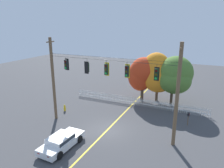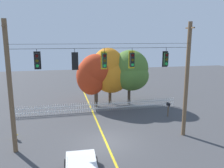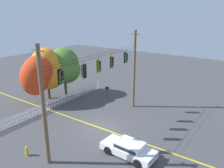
{
  "view_description": "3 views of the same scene",
  "coord_description": "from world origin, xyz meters",
  "px_view_note": "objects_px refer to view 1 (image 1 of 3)",
  "views": [
    {
      "loc": [
        8.14,
        -16.75,
        10.08
      ],
      "look_at": [
        0.57,
        -0.2,
        4.8
      ],
      "focal_mm": 33.93,
      "sensor_mm": 36.0,
      "label": 1
    },
    {
      "loc": [
        -2.99,
        -15.37,
        7.58
      ],
      "look_at": [
        0.4,
        -0.24,
        4.43
      ],
      "focal_mm": 36.69,
      "sensor_mm": 36.0,
      "label": 2
    },
    {
      "loc": [
        -15.26,
        -11.86,
        10.65
      ],
      "look_at": [
        0.85,
        -0.75,
        4.32
      ],
      "focal_mm": 36.53,
      "sensor_mm": 36.0,
      "label": 3
    }
  ],
  "objects_px": {
    "traffic_signal_southbound_primary": "(87,67)",
    "fire_hydrant": "(65,108)",
    "traffic_signal_westbound_side": "(106,69)",
    "autumn_oak_far_east": "(175,76)",
    "autumn_maple_near_fence": "(142,73)",
    "autumn_maple_mid": "(157,74)",
    "traffic_signal_eastbound_side": "(127,71)",
    "traffic_signal_northbound_primary": "(66,64)",
    "roadside_mailbox": "(188,115)",
    "traffic_signal_northbound_secondary": "(156,74)",
    "parked_car": "(61,141)"
  },
  "relations": [
    {
      "from": "traffic_signal_eastbound_side",
      "to": "roadside_mailbox",
      "type": "bearing_deg",
      "value": 39.73
    },
    {
      "from": "traffic_signal_westbound_side",
      "to": "autumn_oak_far_east",
      "type": "bearing_deg",
      "value": 62.9
    },
    {
      "from": "traffic_signal_northbound_primary",
      "to": "roadside_mailbox",
      "type": "distance_m",
      "value": 13.23
    },
    {
      "from": "traffic_signal_westbound_side",
      "to": "autumn_maple_near_fence",
      "type": "distance_m",
      "value": 9.84
    },
    {
      "from": "traffic_signal_northbound_secondary",
      "to": "autumn_oak_far_east",
      "type": "bearing_deg",
      "value": 88.32
    },
    {
      "from": "traffic_signal_northbound_primary",
      "to": "autumn_maple_near_fence",
      "type": "relative_size",
      "value": 0.23
    },
    {
      "from": "traffic_signal_northbound_primary",
      "to": "traffic_signal_eastbound_side",
      "type": "distance_m",
      "value": 6.36
    },
    {
      "from": "traffic_signal_southbound_primary",
      "to": "autumn_oak_far_east",
      "type": "distance_m",
      "value": 11.85
    },
    {
      "from": "traffic_signal_northbound_secondary",
      "to": "parked_car",
      "type": "distance_m",
      "value": 9.62
    },
    {
      "from": "autumn_oak_far_east",
      "to": "parked_car",
      "type": "distance_m",
      "value": 15.75
    },
    {
      "from": "roadside_mailbox",
      "to": "traffic_signal_northbound_primary",
      "type": "bearing_deg",
      "value": -159.67
    },
    {
      "from": "traffic_signal_northbound_primary",
      "to": "traffic_signal_southbound_primary",
      "type": "xyz_separation_m",
      "value": [
        2.39,
        -0.02,
        -0.07
      ]
    },
    {
      "from": "traffic_signal_northbound_secondary",
      "to": "autumn_maple_near_fence",
      "type": "height_order",
      "value": "traffic_signal_northbound_secondary"
    },
    {
      "from": "traffic_signal_westbound_side",
      "to": "parked_car",
      "type": "distance_m",
      "value": 7.29
    },
    {
      "from": "traffic_signal_eastbound_side",
      "to": "autumn_maple_mid",
      "type": "distance_m",
      "value": 10.08
    },
    {
      "from": "autumn_maple_mid",
      "to": "parked_car",
      "type": "relative_size",
      "value": 1.49
    },
    {
      "from": "traffic_signal_southbound_primary",
      "to": "traffic_signal_westbound_side",
      "type": "bearing_deg",
      "value": 0.55
    },
    {
      "from": "autumn_maple_near_fence",
      "to": "roadside_mailbox",
      "type": "xyz_separation_m",
      "value": [
        6.57,
        -5.28,
        -2.53
      ]
    },
    {
      "from": "traffic_signal_westbound_side",
      "to": "fire_hydrant",
      "type": "bearing_deg",
      "value": 162.73
    },
    {
      "from": "traffic_signal_westbound_side",
      "to": "autumn_maple_near_fence",
      "type": "height_order",
      "value": "traffic_signal_westbound_side"
    },
    {
      "from": "traffic_signal_westbound_side",
      "to": "traffic_signal_northbound_secondary",
      "type": "distance_m",
      "value": 4.54
    },
    {
      "from": "traffic_signal_southbound_primary",
      "to": "autumn_maple_near_fence",
      "type": "height_order",
      "value": "traffic_signal_southbound_primary"
    },
    {
      "from": "traffic_signal_southbound_primary",
      "to": "autumn_maple_near_fence",
      "type": "bearing_deg",
      "value": 75.21
    },
    {
      "from": "autumn_oak_far_east",
      "to": "parked_car",
      "type": "xyz_separation_m",
      "value": [
        -6.88,
        -13.8,
        -3.21
      ]
    },
    {
      "from": "traffic_signal_southbound_primary",
      "to": "traffic_signal_northbound_secondary",
      "type": "xyz_separation_m",
      "value": [
        6.54,
        0.02,
        -0.01
      ]
    },
    {
      "from": "traffic_signal_northbound_primary",
      "to": "autumn_oak_far_east",
      "type": "bearing_deg",
      "value": 45.65
    },
    {
      "from": "traffic_signal_westbound_side",
      "to": "autumn_maple_mid",
      "type": "xyz_separation_m",
      "value": [
        2.45,
        9.8,
        -2.29
      ]
    },
    {
      "from": "traffic_signal_eastbound_side",
      "to": "fire_hydrant",
      "type": "distance_m",
      "value": 10.42
    },
    {
      "from": "traffic_signal_westbound_side",
      "to": "roadside_mailbox",
      "type": "bearing_deg",
      "value": 30.95
    },
    {
      "from": "traffic_signal_eastbound_side",
      "to": "autumn_oak_far_east",
      "type": "height_order",
      "value": "traffic_signal_eastbound_side"
    },
    {
      "from": "roadside_mailbox",
      "to": "parked_car",
      "type": "bearing_deg",
      "value": -136.68
    },
    {
      "from": "parked_car",
      "to": "roadside_mailbox",
      "type": "relative_size",
      "value": 3.11
    },
    {
      "from": "traffic_signal_southbound_primary",
      "to": "traffic_signal_eastbound_side",
      "type": "relative_size",
      "value": 0.98
    },
    {
      "from": "traffic_signal_southbound_primary",
      "to": "fire_hydrant",
      "type": "relative_size",
      "value": 1.81
    },
    {
      "from": "traffic_signal_westbound_side",
      "to": "roadside_mailbox",
      "type": "height_order",
      "value": "traffic_signal_westbound_side"
    },
    {
      "from": "traffic_signal_eastbound_side",
      "to": "autumn_oak_far_east",
      "type": "distance_m",
      "value": 10.09
    },
    {
      "from": "autumn_oak_far_east",
      "to": "fire_hydrant",
      "type": "height_order",
      "value": "autumn_oak_far_east"
    },
    {
      "from": "autumn_maple_near_fence",
      "to": "parked_car",
      "type": "bearing_deg",
      "value": -100.54
    },
    {
      "from": "autumn_oak_far_east",
      "to": "traffic_signal_eastbound_side",
      "type": "bearing_deg",
      "value": -106.79
    },
    {
      "from": "traffic_signal_eastbound_side",
      "to": "traffic_signal_northbound_secondary",
      "type": "xyz_separation_m",
      "value": [
        2.57,
        -0.0,
        -0.01
      ]
    },
    {
      "from": "traffic_signal_northbound_primary",
      "to": "traffic_signal_northbound_secondary",
      "type": "height_order",
      "value": "same"
    },
    {
      "from": "traffic_signal_northbound_primary",
      "to": "autumn_maple_mid",
      "type": "height_order",
      "value": "traffic_signal_northbound_primary"
    },
    {
      "from": "traffic_signal_westbound_side",
      "to": "autumn_oak_far_east",
      "type": "height_order",
      "value": "traffic_signal_westbound_side"
    },
    {
      "from": "traffic_signal_eastbound_side",
      "to": "parked_car",
      "type": "relative_size",
      "value": 0.33
    },
    {
      "from": "traffic_signal_westbound_side",
      "to": "traffic_signal_eastbound_side",
      "type": "relative_size",
      "value": 1.01
    },
    {
      "from": "traffic_signal_westbound_side",
      "to": "fire_hydrant",
      "type": "relative_size",
      "value": 1.87
    },
    {
      "from": "autumn_maple_mid",
      "to": "traffic_signal_eastbound_side",
      "type": "bearing_deg",
      "value": -92.78
    },
    {
      "from": "parked_car",
      "to": "roadside_mailbox",
      "type": "distance_m",
      "value": 12.6
    },
    {
      "from": "traffic_signal_northbound_secondary",
      "to": "roadside_mailbox",
      "type": "relative_size",
      "value": 1.01
    },
    {
      "from": "autumn_maple_near_fence",
      "to": "traffic_signal_eastbound_side",
      "type": "bearing_deg",
      "value": -81.34
    }
  ]
}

